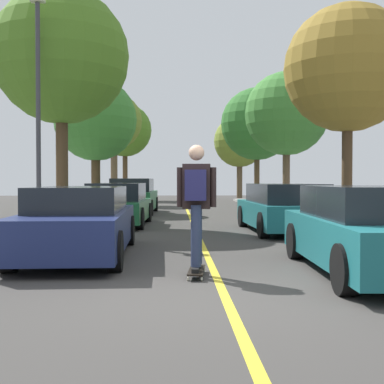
{
  "coord_description": "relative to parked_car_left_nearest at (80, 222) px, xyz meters",
  "views": [
    {
      "loc": [
        -0.62,
        -6.2,
        1.42
      ],
      "look_at": [
        -0.09,
        8.69,
        1.06
      ],
      "focal_mm": 47.35,
      "sensor_mm": 36.0,
      "label": 1
    }
  ],
  "objects": [
    {
      "name": "street_tree_left_far",
      "position": [
        -1.65,
        19.47,
        4.06
      ],
      "size": [
        3.2,
        3.2,
        6.21
      ],
      "color": "brown",
      "rests_on": "sidewalk_left"
    },
    {
      "name": "parked_car_right_nearest",
      "position": [
        4.74,
        -1.89,
        0.01
      ],
      "size": [
        2.0,
        4.35,
        1.32
      ],
      "color": "#196066",
      "rests_on": "ground"
    },
    {
      "name": "street_tree_right_nearest",
      "position": [
        6.39,
        3.98,
        3.74
      ],
      "size": [
        3.39,
        3.39,
        5.95
      ],
      "color": "#4C3823",
      "rests_on": "sidewalk_right"
    },
    {
      "name": "parked_car_left_near",
      "position": [
        -0.0,
        6.34,
        0.0
      ],
      "size": [
        1.97,
        4.21,
        1.32
      ],
      "color": "#1E5B33",
      "rests_on": "ground"
    },
    {
      "name": "skateboarder",
      "position": [
        2.08,
        -2.06,
        0.51
      ],
      "size": [
        0.59,
        0.71,
        1.83
      ],
      "color": "black",
      "rests_on": "skateboard"
    },
    {
      "name": "skateboard",
      "position": [
        2.08,
        -2.03,
        -0.55
      ],
      "size": [
        0.31,
        0.86,
        0.1
      ],
      "color": "black",
      "rests_on": "ground"
    },
    {
      "name": "center_line",
      "position": [
        2.37,
        0.78,
        -0.64
      ],
      "size": [
        0.12,
        39.2,
        0.01
      ],
      "primitive_type": "cube",
      "color": "gold",
      "rests_on": "ground"
    },
    {
      "name": "ground",
      "position": [
        2.37,
        -3.22,
        -0.64
      ],
      "size": [
        80.0,
        80.0,
        0.0
      ],
      "primitive_type": "plane",
      "color": "#3D3A38"
    },
    {
      "name": "parked_car_right_near",
      "position": [
        4.74,
        4.24,
        0.02
      ],
      "size": [
        2.03,
        4.53,
        1.31
      ],
      "color": "#196066",
      "rests_on": "ground"
    },
    {
      "name": "streetlamp",
      "position": [
        -1.75,
        3.79,
        2.93
      ],
      "size": [
        0.36,
        0.24,
        6.05
      ],
      "color": "#38383D",
      "rests_on": "sidewalk_left"
    },
    {
      "name": "parked_car_left_nearest",
      "position": [
        0.0,
        0.0,
        0.0
      ],
      "size": [
        1.92,
        4.66,
        1.29
      ],
      "color": "navy",
      "rests_on": "ground"
    },
    {
      "name": "street_tree_right_farthest",
      "position": [
        6.39,
        26.23,
        3.49
      ],
      "size": [
        3.64,
        3.64,
        5.83
      ],
      "color": "brown",
      "rests_on": "sidewalk_right"
    },
    {
      "name": "parked_car_left_far",
      "position": [
        0.0,
        12.08,
        0.07
      ],
      "size": [
        2.03,
        4.42,
        1.48
      ],
      "color": "#1E5B33",
      "rests_on": "ground"
    },
    {
      "name": "street_tree_left_nearest",
      "position": [
        -1.65,
        6.09,
        4.5
      ],
      "size": [
        4.09,
        4.09,
        7.07
      ],
      "color": "#4C3823",
      "rests_on": "sidewalk_left"
    },
    {
      "name": "fire_hydrant",
      "position": [
        6.24,
        1.38,
        -0.15
      ],
      "size": [
        0.2,
        0.2,
        0.7
      ],
      "color": "#B2140F",
      "rests_on": "sidewalk_right"
    },
    {
      "name": "street_tree_right_near",
      "position": [
        6.39,
        11.32,
        3.5
      ],
      "size": [
        3.44,
        3.44,
        5.74
      ],
      "color": "brown",
      "rests_on": "sidewalk_right"
    },
    {
      "name": "street_tree_left_farthest",
      "position": [
        -1.65,
        25.95,
        4.23
      ],
      "size": [
        3.69,
        3.69,
        6.6
      ],
      "color": "#4C3823",
      "rests_on": "sidewalk_left"
    },
    {
      "name": "street_tree_right_far",
      "position": [
        6.39,
        18.74,
        3.89
      ],
      "size": [
        4.04,
        4.04,
        6.42
      ],
      "color": "#4C3823",
      "rests_on": "sidewalk_right"
    },
    {
      "name": "street_tree_left_near",
      "position": [
        -1.65,
        12.72,
        3.38
      ],
      "size": [
        3.58,
        3.58,
        5.69
      ],
      "color": "#4C3823",
      "rests_on": "sidewalk_left"
    }
  ]
}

